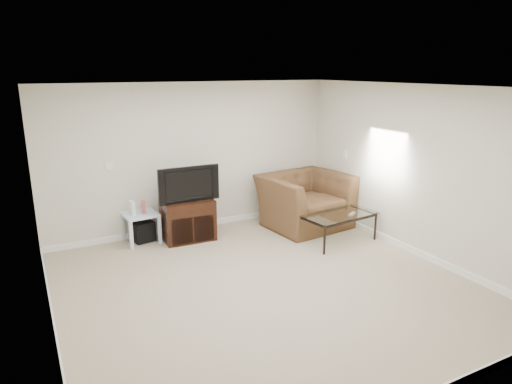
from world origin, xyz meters
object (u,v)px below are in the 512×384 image
tv_stand (188,219)px  side_table (141,227)px  subwoofer (143,231)px  coffee_table (338,227)px  television (187,183)px  recliner (305,192)px

tv_stand → side_table: size_ratio=1.58×
subwoofer → coffee_table: size_ratio=0.27×
tv_stand → subwoofer: (-0.69, 0.25, -0.16)m
side_table → subwoofer: side_table is taller
television → coffee_table: (2.11, -1.18, -0.72)m
side_table → coffee_table: (2.82, -1.44, -0.01)m
tv_stand → side_table: 0.76m
side_table → tv_stand: bearing=-17.9°
television → recliner: 2.10m
tv_stand → subwoofer: bearing=162.0°
subwoofer → recliner: recliner is taller
subwoofer → coffee_table: 3.15m
television → side_table: size_ratio=1.82×
television → coffee_table: bearing=-29.2°
tv_stand → subwoofer: 0.75m
recliner → coffee_table: recliner is taller
tv_stand → recliner: 2.09m
subwoofer → recliner: 2.83m
side_table → subwoofer: size_ratio=1.59×
recliner → coffee_table: 0.96m
recliner → television: bearing=165.6°
subwoofer → recliner: size_ratio=0.23×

